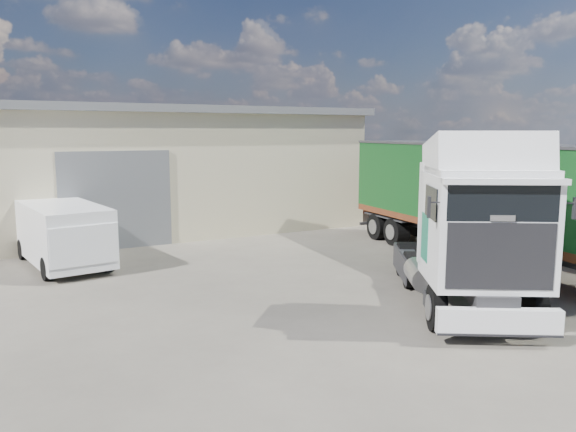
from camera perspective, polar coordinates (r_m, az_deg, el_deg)
name	(u,v)px	position (r m, az deg, el deg)	size (l,w,h in m)	color
ground	(296,319)	(13.14, 0.82, -10.45)	(120.00, 120.00, 0.00)	#2B2923
brick_boundary_wall	(469,205)	(24.50, 17.90, 1.04)	(0.35, 26.00, 2.50)	brown
tractor_unit	(473,239)	(13.75, 18.31, -2.24)	(5.32, 6.63, 4.30)	black
box_trailer	(478,190)	(19.54, 18.71, 2.55)	(3.65, 11.97, 3.92)	#2D2D30
panel_van	(64,235)	(19.24, -21.80, -1.79)	(2.64, 5.10, 1.99)	black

